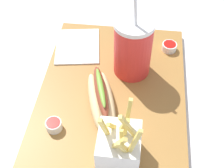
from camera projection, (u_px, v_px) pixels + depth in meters
name	position (u px, v px, depth m)	size (l,w,h in m)	color
ground_plane	(112.00, 100.00, 0.74)	(2.40, 2.40, 0.02)	silver
food_tray	(112.00, 95.00, 0.72)	(0.49, 0.34, 0.02)	olive
soda_cup	(133.00, 47.00, 0.71)	(0.09, 0.09, 0.22)	red
fries_basket	(119.00, 147.00, 0.57)	(0.08, 0.08, 0.16)	white
hot_dog_1	(101.00, 97.00, 0.67)	(0.17, 0.10, 0.07)	#E5C689
ketchup_cup_1	(169.00, 46.00, 0.80)	(0.04, 0.04, 0.02)	white
ketchup_cup_2	(54.00, 125.00, 0.64)	(0.03, 0.03, 0.02)	white
napkin_stack	(78.00, 46.00, 0.82)	(0.14, 0.11, 0.00)	white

